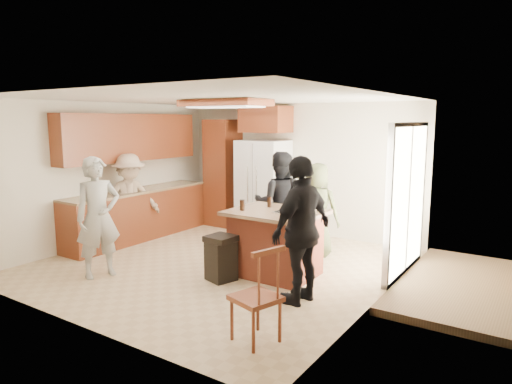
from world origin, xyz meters
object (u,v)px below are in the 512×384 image
Objects in this scene: person_side_right at (302,230)px; refrigerator at (263,187)px; person_behind_left at (279,203)px; trash_bin at (221,258)px; person_behind_right at (316,209)px; kitchen_island at (276,242)px; spindle_chair at (257,298)px; person_counter at (130,199)px; person_front_left at (98,217)px.

person_side_right is 3.54m from refrigerator.
person_behind_left is 2.68× the size of trash_bin.
person_behind_right is 1.22m from kitchen_island.
kitchen_island is at bearing 115.88° from spindle_chair.
person_counter is (-3.07, -1.18, 0.04)m from person_behind_right.
refrigerator reaches higher than person_counter.
trash_bin is (-1.27, 0.06, -0.57)m from person_side_right.
kitchen_island is at bearing 80.48° from person_behind_right.
person_counter reaches higher than trash_bin.
person_behind_left is at bearing 18.58° from person_behind_right.
kitchen_island is 2.03× the size of trash_bin.
person_front_left is at bearing -67.04° from person_side_right.
kitchen_island is 2.02m from spindle_chair.
person_behind_right is 1.19× the size of kitchen_island.
spindle_chair reaches higher than kitchen_island.
person_behind_left is 1.05× the size of person_counter.
person_behind_left reaches higher than person_counter.
kitchen_island is (-0.76, 0.67, -0.42)m from person_side_right.
person_behind_left is 0.95× the size of person_side_right.
refrigerator is (-1.57, 0.86, 0.14)m from person_behind_right.
person_behind_right reaches higher than spindle_chair.
refrigerator reaches higher than spindle_chair.
person_counter is 4.32m from spindle_chair.
spindle_chair is (0.12, -1.15, -0.44)m from person_side_right.
person_front_left is 1.71× the size of spindle_chair.
person_front_left is 1.12× the size of person_behind_right.
person_behind_left is 0.61m from person_behind_right.
refrigerator is at bearing -35.61° from person_behind_right.
person_behind_left reaches higher than person_behind_right.
person_counter reaches higher than spindle_chair.
person_front_left reaches higher than kitchen_island.
person_side_right is (2.80, 0.74, 0.04)m from person_front_left.
person_behind_right is at bearing 105.43° from spindle_chair.
person_behind_right is 1.93m from trash_bin.
person_side_right is 0.99× the size of refrigerator.
person_behind_right is at bearing -18.76° from person_front_left.
person_counter is 2.55× the size of trash_bin.
person_front_left is 1.06× the size of person_counter.
kitchen_island is (1.52, -2.04, -0.43)m from refrigerator.
person_behind_left is at bearing 89.37° from trash_bin.
person_side_right is 2.83× the size of trash_bin.
kitchen_island is (0.49, -0.93, -0.37)m from person_behind_left.
person_side_right is 1.79× the size of spindle_chair.
spindle_chair is at bearing 13.98° from person_side_right.
person_side_right is at bearing 98.23° from person_behind_left.
person_behind_right is 2.41× the size of trash_bin.
spindle_chair is at bearing 98.43° from person_behind_right.
person_counter is at bearing 154.94° from spindle_chair.
person_behind_right is 1.99m from person_side_right.
person_side_right reaches higher than kitchen_island.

